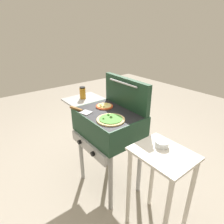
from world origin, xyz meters
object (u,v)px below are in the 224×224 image
object	(u,v)px
grill	(108,125)
prep_table	(160,178)
sauce_jar	(83,93)
spatula	(80,110)
pizza_cheese	(104,106)
pizza_veggie	(111,119)
topping_bowl_near	(162,144)

from	to	relation	value
grill	prep_table	distance (m)	0.70
sauce_jar	spatula	size ratio (longest dim) A/B	0.52
grill	pizza_cheese	size ratio (longest dim) A/B	5.44
pizza_cheese	spatula	distance (m)	0.25
pizza_veggie	sauce_jar	distance (m)	0.64
sauce_jar	prep_table	bearing A→B (deg)	-0.08
topping_bowl_near	pizza_veggie	bearing A→B (deg)	-162.99
pizza_veggie	topping_bowl_near	distance (m)	0.48
grill	sauce_jar	world-z (taller)	sauce_jar
sauce_jar	topping_bowl_near	world-z (taller)	sauce_jar
pizza_veggie	spatula	distance (m)	0.36
grill	pizza_cheese	distance (m)	0.20
pizza_veggie	spatula	world-z (taller)	pizza_veggie
prep_table	spatula	bearing A→B (deg)	-166.80
pizza_veggie	sauce_jar	size ratio (longest dim) A/B	1.81
pizza_cheese	prep_table	bearing A→B (deg)	-3.08
pizza_cheese	prep_table	world-z (taller)	pizza_cheese
spatula	prep_table	distance (m)	0.94
pizza_veggie	prep_table	size ratio (longest dim) A/B	0.31
spatula	topping_bowl_near	world-z (taller)	spatula
spatula	grill	bearing A→B (deg)	46.96
spatula	prep_table	world-z (taller)	spatula
prep_table	topping_bowl_near	bearing A→B (deg)	139.72
grill	spatula	world-z (taller)	spatula
sauce_jar	topping_bowl_near	xyz separation A→B (m)	(1.09, 0.05, -0.13)
pizza_cheese	spatula	bearing A→B (deg)	-104.69
pizza_veggie	topping_bowl_near	size ratio (longest dim) A/B	2.41
pizza_veggie	pizza_cheese	bearing A→B (deg)	154.66
pizza_veggie	pizza_cheese	distance (m)	0.31
pizza_cheese	sauce_jar	distance (m)	0.36
grill	prep_table	size ratio (longest dim) A/B	1.18
prep_table	topping_bowl_near	size ratio (longest dim) A/B	7.86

